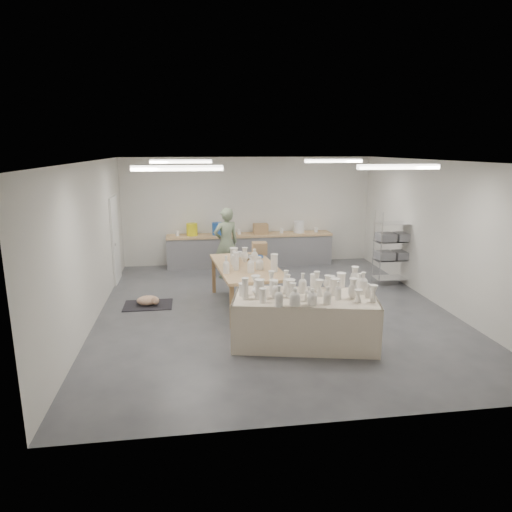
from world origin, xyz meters
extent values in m
plane|color=#424449|center=(0.00, 0.00, 0.00)|extent=(8.00, 8.00, 0.00)
cube|color=white|center=(0.00, 0.00, 2.99)|extent=(7.00, 8.00, 0.02)
cube|color=silver|center=(0.00, 4.00, 1.50)|extent=(7.00, 0.02, 3.00)
cube|color=silver|center=(0.00, -4.00, 1.50)|extent=(7.00, 0.02, 3.00)
cube|color=silver|center=(-3.50, 0.00, 1.50)|extent=(0.02, 8.00, 3.00)
cube|color=silver|center=(3.50, 0.00, 1.50)|extent=(0.02, 8.00, 3.00)
cube|color=white|center=(-3.47, 2.60, 1.05)|extent=(0.05, 0.90, 2.10)
cube|color=white|center=(-1.80, -1.50, 2.94)|extent=(1.40, 0.12, 0.08)
cube|color=white|center=(1.80, -1.50, 2.94)|extent=(1.40, 0.12, 0.08)
cube|color=white|center=(-1.80, 2.00, 2.94)|extent=(1.40, 0.12, 0.08)
cube|color=white|center=(1.80, 2.00, 2.94)|extent=(1.40, 0.12, 0.08)
cube|color=tan|center=(0.00, 3.68, 0.87)|extent=(4.60, 0.60, 0.06)
cube|color=slate|center=(0.00, 3.68, 0.42)|extent=(4.60, 0.55, 0.84)
cylinder|color=yellow|center=(-1.60, 3.68, 1.07)|extent=(0.30, 0.30, 0.34)
cylinder|color=#1E4DA5|center=(-0.90, 3.68, 1.07)|extent=(0.30, 0.30, 0.34)
cylinder|color=white|center=(1.40, 3.68, 1.07)|extent=(0.30, 0.30, 0.34)
cube|color=#9A714A|center=(0.30, 3.68, 1.04)|extent=(0.40, 0.30, 0.28)
cylinder|color=white|center=(-2.00, 3.68, 0.97)|extent=(0.10, 0.10, 0.14)
cylinder|color=white|center=(-0.30, 3.68, 0.97)|extent=(0.10, 0.10, 0.14)
cylinder|color=white|center=(0.90, 3.68, 0.97)|extent=(0.10, 0.10, 0.14)
cylinder|color=white|center=(1.90, 3.68, 0.97)|extent=(0.10, 0.10, 0.14)
cylinder|color=silver|center=(2.78, 1.18, 0.90)|extent=(0.02, 0.02, 1.80)
cylinder|color=silver|center=(3.62, 1.18, 0.90)|extent=(0.02, 0.02, 1.80)
cylinder|color=silver|center=(2.78, 1.62, 0.90)|extent=(0.02, 0.02, 1.80)
cylinder|color=silver|center=(3.62, 1.62, 0.90)|extent=(0.02, 0.02, 1.80)
cube|color=silver|center=(3.20, 1.40, 0.15)|extent=(0.88, 0.48, 0.02)
cube|color=silver|center=(3.20, 1.40, 0.60)|extent=(0.88, 0.48, 0.02)
cube|color=silver|center=(3.20, 1.40, 1.05)|extent=(0.88, 0.48, 0.02)
cube|color=silver|center=(3.20, 1.40, 1.50)|extent=(0.88, 0.48, 0.02)
cube|color=slate|center=(2.98, 1.40, 0.72)|extent=(0.38, 0.42, 0.18)
cube|color=slate|center=(3.42, 1.40, 0.72)|extent=(0.38, 0.42, 0.18)
cube|color=slate|center=(2.98, 1.40, 1.17)|extent=(0.38, 0.42, 0.18)
cube|color=slate|center=(3.42, 1.40, 1.17)|extent=(0.38, 0.42, 0.18)
cube|color=olive|center=(0.22, -1.70, 0.37)|extent=(2.27, 1.39, 0.73)
cube|color=beige|center=(0.22, -1.70, 0.82)|extent=(2.56, 1.60, 0.03)
cube|color=beige|center=(0.22, -2.24, 0.42)|extent=(2.32, 0.54, 0.83)
cube|color=beige|center=(0.22, -1.16, 0.42)|extent=(2.32, 0.54, 0.83)
cube|color=tan|center=(-0.52, 0.26, 0.86)|extent=(1.40, 2.47, 0.06)
cube|color=olive|center=(-1.04, -0.85, 0.41)|extent=(0.08, 0.08, 0.83)
cube|color=olive|center=(0.00, -0.85, 0.41)|extent=(0.08, 0.08, 0.83)
cube|color=olive|center=(-1.04, 1.38, 0.41)|extent=(0.08, 0.08, 0.83)
cube|color=olive|center=(0.00, 1.38, 0.41)|extent=(0.08, 0.08, 0.83)
ellipsoid|color=silver|center=(-0.42, 0.81, 0.94)|extent=(0.26, 0.26, 0.12)
cylinder|color=#1E4DA5|center=(-0.19, 0.95, 0.90)|extent=(0.26, 0.26, 0.03)
cylinder|color=white|center=(-0.57, 1.04, 0.95)|extent=(0.11, 0.11, 0.12)
cube|color=#9A714A|center=(-0.10, 1.21, 1.03)|extent=(0.32, 0.26, 0.28)
cube|color=black|center=(-2.58, 0.62, 0.01)|extent=(1.00, 0.70, 0.02)
ellipsoid|color=white|center=(-2.58, 0.62, 0.12)|extent=(0.53, 0.43, 0.20)
sphere|color=white|center=(-2.42, 0.51, 0.14)|extent=(0.17, 0.17, 0.17)
imported|color=gray|center=(-0.76, 2.55, 0.90)|extent=(0.75, 0.60, 1.79)
cylinder|color=red|center=(-0.76, 2.82, 0.28)|extent=(0.38, 0.38, 0.04)
cylinder|color=silver|center=(-0.63, 2.78, 0.13)|extent=(0.02, 0.02, 0.27)
cylinder|color=silver|center=(-0.79, 2.94, 0.13)|extent=(0.02, 0.02, 0.27)
cylinder|color=silver|center=(-0.85, 2.73, 0.13)|extent=(0.02, 0.02, 0.27)
camera|label=1|loc=(-1.62, -8.74, 3.25)|focal=32.00mm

